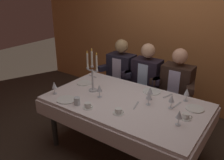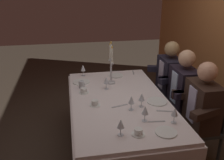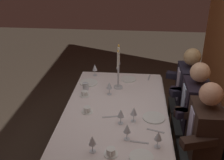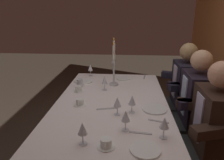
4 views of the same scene
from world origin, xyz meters
name	(u,v)px [view 3 (image 3 of 4)]	position (x,y,z in m)	size (l,w,h in m)	color
dining_table	(116,118)	(0.00, 0.00, 0.62)	(1.94, 1.14, 0.74)	white
candelabra	(118,71)	(-0.50, -0.01, 0.97)	(0.19, 0.11, 0.57)	silver
dinner_plate_0	(141,157)	(0.75, 0.28, 0.75)	(0.20, 0.20, 0.01)	white
dinner_plate_1	(154,118)	(0.15, 0.41, 0.75)	(0.23, 0.23, 0.01)	white
dinner_plate_2	(89,83)	(-0.59, -0.40, 0.75)	(0.23, 0.23, 0.01)	white
dinner_plate_3	(128,79)	(-0.75, 0.11, 0.75)	(0.20, 0.20, 0.01)	white
wine_glass_0	(134,111)	(0.22, 0.20, 0.86)	(0.07, 0.07, 0.16)	silver
wine_glass_1	(92,141)	(0.71, -0.14, 0.85)	(0.07, 0.07, 0.16)	silver
wine_glass_2	(127,129)	(0.52, 0.15, 0.86)	(0.07, 0.07, 0.16)	silver
wine_glass_3	(95,68)	(-0.84, -0.36, 0.86)	(0.07, 0.07, 0.16)	silver
wine_glass_4	(109,86)	(-0.31, -0.10, 0.85)	(0.07, 0.07, 0.16)	silver
wine_glass_5	(121,113)	(0.27, 0.07, 0.86)	(0.07, 0.07, 0.16)	silver
wine_glass_6	(158,136)	(0.60, 0.42, 0.86)	(0.07, 0.07, 0.16)	silver
water_tumbler_0	(85,86)	(-0.40, -0.41, 0.79)	(0.07, 0.07, 0.09)	silver
coffee_cup_0	(87,110)	(0.10, -0.30, 0.77)	(0.13, 0.12, 0.06)	white
coffee_cup_1	(111,152)	(0.73, 0.02, 0.77)	(0.13, 0.12, 0.06)	white
coffee_cup_2	(84,94)	(-0.25, -0.39, 0.77)	(0.13, 0.12, 0.06)	white
fork_0	(139,142)	(0.55, 0.26, 0.74)	(0.17, 0.02, 0.01)	#B7B7BC
fork_1	(156,131)	(0.37, 0.41, 0.74)	(0.17, 0.02, 0.01)	#B7B7BC
knife_2	(111,117)	(0.17, -0.03, 0.74)	(0.19, 0.02, 0.01)	#B7B7BC
fork_3	(149,77)	(-0.83, 0.39, 0.74)	(0.17, 0.02, 0.01)	#B7B7BC
seated_diner_0	(189,86)	(-0.64, 0.89, 0.74)	(0.63, 0.48, 1.24)	#292D2C
seated_diner_1	(195,105)	(-0.17, 0.89, 0.74)	(0.63, 0.48, 1.24)	#292D2C
seated_diner_2	(205,131)	(0.31, 0.89, 0.74)	(0.63, 0.48, 1.24)	#292D2C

